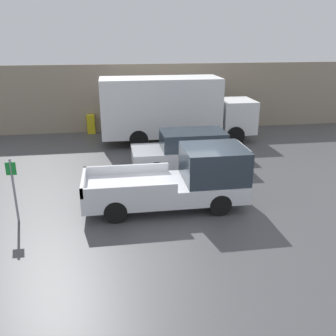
{
  "coord_description": "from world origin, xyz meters",
  "views": [
    {
      "loc": [
        -2.45,
        -11.37,
        5.54
      ],
      "look_at": [
        -0.55,
        1.06,
        1.0
      ],
      "focal_mm": 40.0,
      "sensor_mm": 36.0,
      "label": 1
    }
  ],
  "objects": [
    {
      "name": "building_wall",
      "position": [
        0.0,
        10.79,
        1.95
      ],
      "size": [
        28.0,
        0.15,
        3.89
      ],
      "color": "gray",
      "rests_on": "ground"
    },
    {
      "name": "pickup_truck",
      "position": [
        -0.21,
        0.06,
        0.93
      ],
      "size": [
        5.38,
        2.08,
        2.0
      ],
      "color": "silver",
      "rests_on": "ground"
    },
    {
      "name": "parking_sign",
      "position": [
        -5.49,
        -0.36,
        1.17
      ],
      "size": [
        0.3,
        0.07,
        2.06
      ],
      "color": "gray",
      "rests_on": "ground"
    },
    {
      "name": "newspaper_box",
      "position": [
        -3.66,
        10.47,
        0.55
      ],
      "size": [
        0.45,
        0.4,
        1.1
      ],
      "color": "gold",
      "rests_on": "ground"
    },
    {
      "name": "car",
      "position": [
        0.78,
        3.52,
        0.85
      ],
      "size": [
        4.86,
        1.93,
        1.69
      ],
      "color": "#B7BABF",
      "rests_on": "ground"
    },
    {
      "name": "ground_plane",
      "position": [
        0.0,
        0.0,
        0.0
      ],
      "size": [
        60.0,
        60.0,
        0.0
      ],
      "primitive_type": "plane",
      "color": "#4C4C4F"
    },
    {
      "name": "delivery_truck",
      "position": [
        0.69,
        7.98,
        1.82
      ],
      "size": [
        8.13,
        2.35,
        3.41
      ],
      "color": "white",
      "rests_on": "ground"
    }
  ]
}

